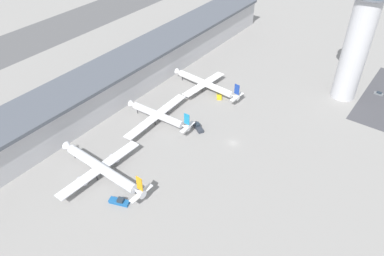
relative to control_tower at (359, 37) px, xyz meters
The scene contains 11 objects.
ground_plane 79.60m from the control_tower, 158.65° to the left, with size 1000.00×1000.00×0.00m, color gray.
terminal_building 120.06m from the control_tower, 125.01° to the left, with size 250.20×25.00×18.07m.
runway_strip 207.93m from the control_tower, 109.20° to the left, with size 375.30×44.00×0.01m, color #515154.
control_tower is the anchor object (origin of this frame).
airplane_gate_alpha 133.17m from the control_tower, 153.55° to the left, with size 40.16×45.60×12.70m.
airplane_gate_bravo 102.67m from the control_tower, 139.99° to the left, with size 41.83×35.74×11.62m.
airplane_gate_charlie 78.05m from the control_tower, 122.06° to the left, with size 30.79×42.73×11.52m.
service_truck_catering 87.97m from the control_tower, 146.44° to the left, with size 6.10×8.10×2.53m.
service_truck_fuel 72.67m from the control_tower, 126.66° to the left, with size 7.48×6.16×2.54m.
service_truck_baggage 133.63m from the control_tower, 160.88° to the left, with size 4.95×8.05×2.54m.
car_maroon_suv 37.82m from the control_tower, 50.68° to the right, with size 1.78×4.66×1.59m.
Camera 1 is at (-114.31, -60.73, 107.78)m, focal length 35.00 mm.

